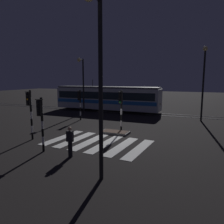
% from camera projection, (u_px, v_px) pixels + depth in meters
% --- Properties ---
extents(ground_plane, '(120.00, 120.00, 0.00)m').
position_uv_depth(ground_plane, '(109.00, 136.00, 16.38)').
color(ground_plane, black).
extents(rail_near, '(80.00, 0.12, 0.03)m').
position_uv_depth(rail_near, '(146.00, 114.00, 26.27)').
color(rail_near, '#59595E').
rests_on(rail_near, ground).
extents(rail_far, '(80.00, 0.12, 0.03)m').
position_uv_depth(rail_far, '(149.00, 113.00, 27.57)').
color(rail_far, '#59595E').
rests_on(rail_far, ground).
extents(crosswalk_zebra, '(6.90, 4.69, 0.02)m').
position_uv_depth(crosswalk_zebra, '(98.00, 143.00, 14.75)').
color(crosswalk_zebra, silver).
rests_on(crosswalk_zebra, ground).
extents(traffic_island, '(2.22, 1.15, 0.18)m').
position_uv_depth(traffic_island, '(115.00, 132.00, 17.27)').
color(traffic_island, slate).
rests_on(traffic_island, ground).
extents(traffic_light_corner_far_left, '(0.36, 0.42, 3.13)m').
position_uv_depth(traffic_light_corner_far_left, '(80.00, 100.00, 22.55)').
color(traffic_light_corner_far_left, black).
rests_on(traffic_light_corner_far_left, ground).
extents(traffic_light_corner_near_left, '(0.36, 0.42, 3.51)m').
position_uv_depth(traffic_light_corner_near_left, '(30.00, 107.00, 15.17)').
color(traffic_light_corner_near_left, black).
rests_on(traffic_light_corner_near_left, ground).
extents(traffic_light_median_centre, '(0.36, 0.42, 3.37)m').
position_uv_depth(traffic_light_median_centre, '(121.00, 105.00, 17.30)').
color(traffic_light_median_centre, black).
rests_on(traffic_light_median_centre, ground).
extents(traffic_light_kerb_mid_left, '(0.36, 0.42, 3.23)m').
position_uv_depth(traffic_light_kerb_mid_left, '(41.00, 117.00, 12.61)').
color(traffic_light_kerb_mid_left, black).
rests_on(traffic_light_kerb_mid_left, ground).
extents(street_lamp_near_kerb, '(0.44, 1.21, 7.39)m').
position_uv_depth(street_lamp_near_kerb, '(98.00, 69.00, 8.55)').
color(street_lamp_near_kerb, black).
rests_on(street_lamp_near_kerb, ground).
extents(street_lamp_trackside_left, '(0.44, 1.21, 6.67)m').
position_uv_depth(street_lamp_trackside_left, '(82.00, 79.00, 26.50)').
color(street_lamp_trackside_left, black).
rests_on(street_lamp_trackside_left, ground).
extents(street_lamp_trackside_right, '(0.44, 1.21, 7.29)m').
position_uv_depth(street_lamp_trackside_right, '(204.00, 75.00, 21.41)').
color(street_lamp_trackside_right, black).
rests_on(street_lamp_trackside_right, ground).
extents(tram, '(14.21, 2.58, 4.15)m').
position_uv_depth(tram, '(107.00, 98.00, 28.80)').
color(tram, silver).
rests_on(tram, ground).
extents(pedestrian_waiting_at_kerb, '(0.36, 0.24, 1.71)m').
position_uv_depth(pedestrian_waiting_at_kerb, '(70.00, 142.00, 11.98)').
color(pedestrian_waiting_at_kerb, black).
rests_on(pedestrian_waiting_at_kerb, ground).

